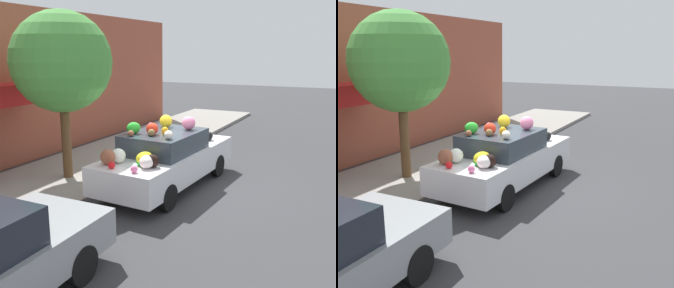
% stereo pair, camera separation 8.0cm
% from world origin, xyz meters
% --- Properties ---
extents(ground_plane, '(60.00, 60.00, 0.00)m').
position_xyz_m(ground_plane, '(0.00, 0.00, 0.00)').
color(ground_plane, '#38383A').
extents(sidewalk_curb, '(24.00, 3.20, 0.13)m').
position_xyz_m(sidewalk_curb, '(0.00, 2.70, 0.06)').
color(sidewalk_curb, gray).
rests_on(sidewalk_curb, ground).
extents(building_facade, '(18.00, 1.20, 4.61)m').
position_xyz_m(building_facade, '(-0.18, 4.90, 2.30)').
color(building_facade, '#9E4C38').
rests_on(building_facade, ground).
extents(street_tree, '(2.47, 2.47, 4.17)m').
position_xyz_m(street_tree, '(-0.84, 2.46, 3.05)').
color(street_tree, brown).
rests_on(street_tree, sidewalk_curb).
extents(fire_hydrant, '(0.20, 0.20, 0.70)m').
position_xyz_m(fire_hydrant, '(2.93, 1.50, 0.47)').
color(fire_hydrant, gold).
rests_on(fire_hydrant, sidewalk_curb).
extents(art_car, '(4.49, 1.89, 1.76)m').
position_xyz_m(art_car, '(-0.07, -0.02, 0.76)').
color(art_car, silver).
rests_on(art_car, ground).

